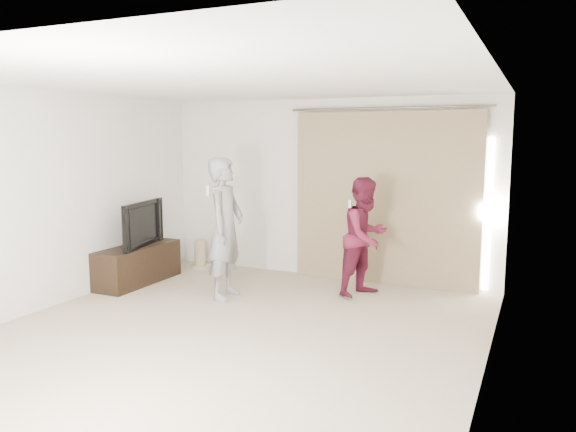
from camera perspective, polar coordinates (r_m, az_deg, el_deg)
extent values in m
plane|color=tan|center=(6.05, -5.62, -11.81)|extent=(5.50, 5.50, 0.00)
cube|color=silver|center=(8.22, 3.87, 2.77)|extent=(5.00, 0.04, 2.60)
cube|color=silver|center=(7.32, -23.00, 1.51)|extent=(0.04, 5.50, 2.60)
cube|color=white|center=(7.59, -20.67, 1.08)|extent=(0.02, 0.08, 0.12)
cube|color=white|center=(5.72, -5.99, 13.52)|extent=(5.00, 5.50, 0.01)
cube|color=#9A875E|center=(7.89, 9.82, 1.73)|extent=(2.60, 0.10, 2.40)
cylinder|color=brown|center=(7.86, 10.03, 10.75)|extent=(2.80, 0.03, 0.03)
cube|color=white|center=(7.73, 19.67, 0.13)|extent=(0.08, 0.04, 2.00)
cube|color=black|center=(8.23, -15.01, -4.77)|extent=(0.48, 1.38, 0.53)
imported|color=black|center=(8.12, -15.16, -0.77)|extent=(0.36, 1.10, 0.63)
cylinder|color=tan|center=(9.00, -8.87, -5.06)|extent=(0.33, 0.33, 0.06)
cylinder|color=tan|center=(8.95, -8.90, -3.69)|extent=(0.18, 0.18, 0.39)
imported|color=gray|center=(7.16, -6.38, -1.25)|extent=(0.51, 0.71, 1.80)
cube|color=white|center=(7.11, -8.10, 2.55)|extent=(0.04, 0.04, 0.14)
cube|color=white|center=(7.31, -7.15, 1.77)|extent=(0.05, 0.05, 0.09)
imported|color=maroon|center=(7.32, 7.88, -2.10)|extent=(0.84, 0.92, 1.54)
cube|color=white|center=(7.22, 6.34, 1.08)|extent=(0.04, 0.04, 0.14)
cube|color=white|center=(7.44, 6.86, 0.48)|extent=(0.05, 0.05, 0.09)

